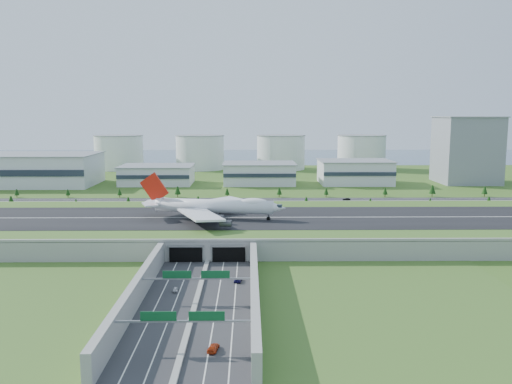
{
  "coord_description": "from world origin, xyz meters",
  "views": [
    {
      "loc": [
        16.66,
        -258.93,
        58.63
      ],
      "look_at": [
        20.35,
        35.0,
        15.64
      ],
      "focal_mm": 38.0,
      "sensor_mm": 36.0,
      "label": 1
    }
  ],
  "objects_px": {
    "car_1": "(156,317)",
    "car_5": "(347,199)",
    "car_2": "(238,280)",
    "boeing_747": "(213,206)",
    "car_3": "(213,348)",
    "car_0": "(175,289)",
    "car_4": "(15,203)",
    "car_7": "(179,199)",
    "office_tower": "(467,150)",
    "fuel_tank_a": "(119,153)"
  },
  "relations": [
    {
      "from": "car_1",
      "to": "car_5",
      "type": "relative_size",
      "value": 0.8
    },
    {
      "from": "car_2",
      "to": "car_5",
      "type": "height_order",
      "value": "car_5"
    },
    {
      "from": "boeing_747",
      "to": "car_3",
      "type": "relative_size",
      "value": 12.68
    },
    {
      "from": "car_0",
      "to": "car_4",
      "type": "distance_m",
      "value": 215.23
    },
    {
      "from": "boeing_747",
      "to": "car_7",
      "type": "xyz_separation_m",
      "value": [
        -29.57,
        103.87,
        -13.42
      ]
    },
    {
      "from": "boeing_747",
      "to": "car_2",
      "type": "relative_size",
      "value": 14.29
    },
    {
      "from": "office_tower",
      "to": "car_7",
      "type": "bearing_deg",
      "value": -158.0
    },
    {
      "from": "car_1",
      "to": "car_4",
      "type": "xyz_separation_m",
      "value": [
        -124.58,
        198.01,
        0.13
      ]
    },
    {
      "from": "boeing_747",
      "to": "car_7",
      "type": "relative_size",
      "value": 13.7
    },
    {
      "from": "office_tower",
      "to": "car_0",
      "type": "xyz_separation_m",
      "value": [
        -207.87,
        -281.06,
        -26.65
      ]
    },
    {
      "from": "car_0",
      "to": "car_5",
      "type": "xyz_separation_m",
      "value": [
        90.16,
        186.58,
        0.12
      ]
    },
    {
      "from": "car_2",
      "to": "car_0",
      "type": "bearing_deg",
      "value": 36.08
    },
    {
      "from": "car_2",
      "to": "car_3",
      "type": "relative_size",
      "value": 0.89
    },
    {
      "from": "office_tower",
      "to": "fuel_tank_a",
      "type": "bearing_deg",
      "value": 160.23
    },
    {
      "from": "car_0",
      "to": "car_2",
      "type": "height_order",
      "value": "car_0"
    },
    {
      "from": "office_tower",
      "to": "car_2",
      "type": "distance_m",
      "value": 330.51
    },
    {
      "from": "boeing_747",
      "to": "car_2",
      "type": "bearing_deg",
      "value": -69.68
    },
    {
      "from": "car_1",
      "to": "car_7",
      "type": "height_order",
      "value": "car_7"
    },
    {
      "from": "car_0",
      "to": "car_2",
      "type": "bearing_deg",
      "value": 21.47
    },
    {
      "from": "car_0",
      "to": "car_3",
      "type": "distance_m",
      "value": 48.01
    },
    {
      "from": "car_2",
      "to": "car_7",
      "type": "distance_m",
      "value": 183.08
    },
    {
      "from": "fuel_tank_a",
      "to": "car_1",
      "type": "relative_size",
      "value": 12.11
    },
    {
      "from": "fuel_tank_a",
      "to": "car_4",
      "type": "distance_m",
      "value": 223.39
    },
    {
      "from": "fuel_tank_a",
      "to": "boeing_747",
      "type": "distance_m",
      "value": 333.96
    },
    {
      "from": "boeing_747",
      "to": "car_3",
      "type": "xyz_separation_m",
      "value": [
        8.56,
        -129.49,
        -13.36
      ]
    },
    {
      "from": "fuel_tank_a",
      "to": "car_5",
      "type": "xyz_separation_m",
      "value": [
        202.29,
        -209.47,
        -16.53
      ]
    },
    {
      "from": "car_0",
      "to": "car_5",
      "type": "relative_size",
      "value": 0.83
    },
    {
      "from": "car_1",
      "to": "car_2",
      "type": "xyz_separation_m",
      "value": [
        23.03,
        34.27,
        0.02
      ]
    },
    {
      "from": "car_1",
      "to": "car_4",
      "type": "height_order",
      "value": "car_4"
    },
    {
      "from": "car_0",
      "to": "car_1",
      "type": "distance_m",
      "value": 24.36
    },
    {
      "from": "car_2",
      "to": "car_4",
      "type": "height_order",
      "value": "car_4"
    },
    {
      "from": "car_1",
      "to": "car_3",
      "type": "relative_size",
      "value": 0.73
    },
    {
      "from": "boeing_747",
      "to": "car_5",
      "type": "relative_size",
      "value": 13.86
    },
    {
      "from": "fuel_tank_a",
      "to": "car_2",
      "type": "height_order",
      "value": "fuel_tank_a"
    },
    {
      "from": "fuel_tank_a",
      "to": "boeing_747",
      "type": "relative_size",
      "value": 0.7
    },
    {
      "from": "fuel_tank_a",
      "to": "car_1",
      "type": "xyz_separation_m",
      "value": [
        109.71,
        -420.3,
        -16.7
      ]
    },
    {
      "from": "boeing_747",
      "to": "car_7",
      "type": "height_order",
      "value": "boeing_747"
    },
    {
      "from": "car_0",
      "to": "car_3",
      "type": "height_order",
      "value": "car_3"
    },
    {
      "from": "car_0",
      "to": "car_5",
      "type": "distance_m",
      "value": 207.22
    },
    {
      "from": "fuel_tank_a",
      "to": "car_0",
      "type": "xyz_separation_m",
      "value": [
        112.13,
        -396.06,
        -16.65
      ]
    },
    {
      "from": "car_4",
      "to": "car_1",
      "type": "bearing_deg",
      "value": -123.87
    },
    {
      "from": "boeing_747",
      "to": "car_2",
      "type": "distance_m",
      "value": 76.48
    },
    {
      "from": "car_5",
      "to": "boeing_747",
      "type": "bearing_deg",
      "value": -34.53
    },
    {
      "from": "car_3",
      "to": "car_1",
      "type": "bearing_deg",
      "value": -39.97
    },
    {
      "from": "car_4",
      "to": "car_5",
      "type": "distance_m",
      "value": 217.53
    },
    {
      "from": "car_2",
      "to": "car_7",
      "type": "height_order",
      "value": "car_7"
    },
    {
      "from": "car_5",
      "to": "fuel_tank_a",
      "type": "bearing_deg",
      "value": -131.47
    },
    {
      "from": "car_1",
      "to": "car_3",
      "type": "bearing_deg",
      "value": -27.48
    },
    {
      "from": "car_7",
      "to": "boeing_747",
      "type": "bearing_deg",
      "value": 16.65
    },
    {
      "from": "office_tower",
      "to": "car_2",
      "type": "relative_size",
      "value": 10.99
    }
  ]
}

